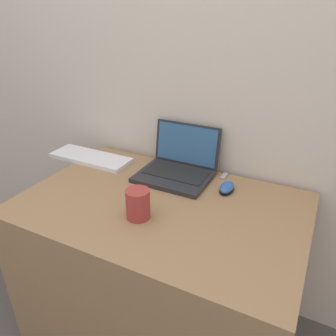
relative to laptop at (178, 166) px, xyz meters
name	(u,v)px	position (x,y,z in m)	size (l,w,h in m)	color
wall_back	(204,55)	(0.04, 0.15, 0.47)	(7.00, 0.04, 2.50)	beige
desk	(162,272)	(0.04, -0.25, -0.41)	(1.12, 0.73, 0.73)	#936D47
laptop	(178,166)	(0.00, 0.00, 0.00)	(0.32, 0.29, 0.22)	#232326
drink_cup	(138,204)	(0.02, -0.38, 0.01)	(0.09, 0.09, 0.11)	#9E332D
computer_mouse	(227,188)	(0.25, -0.04, -0.03)	(0.06, 0.10, 0.04)	black
external_keyboard	(91,158)	(-0.47, -0.05, -0.03)	(0.42, 0.15, 0.02)	silver
usb_stick	(224,176)	(0.20, 0.07, -0.04)	(0.02, 0.06, 0.01)	#99999E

